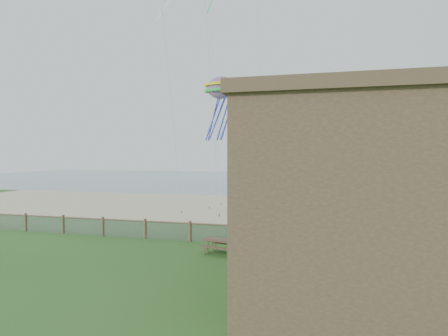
{
  "coord_description": "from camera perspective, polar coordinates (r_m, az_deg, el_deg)",
  "views": [
    {
      "loc": [
        8.33,
        -16.72,
        5.32
      ],
      "look_at": [
        1.6,
        8.0,
        4.42
      ],
      "focal_mm": 32.0,
      "sensor_mm": 36.0,
      "label": 1
    }
  ],
  "objects": [
    {
      "name": "kite_white",
      "position": [
        34.21,
        -8.98,
        22.61
      ],
      "size": [
        2.14,
        2.03,
        2.7
      ],
      "primitive_type": null,
      "rotation": [
        0.44,
        0.0,
        0.93
      ],
      "color": "white"
    },
    {
      "name": "picnic_table",
      "position": [
        21.69,
        -0.28,
        -11.09
      ],
      "size": [
        2.21,
        1.87,
        0.81
      ],
      "primitive_type": null,
      "rotation": [
        0.0,
        0.0,
        -0.25
      ],
      "color": "brown",
      "rests_on": "ground"
    },
    {
      "name": "ground",
      "position": [
        19.42,
        -11.14,
        -13.92
      ],
      "size": [
        160.0,
        160.0,
        0.0
      ],
      "primitive_type": "plane",
      "color": "#254F1B",
      "rests_on": "ground"
    },
    {
      "name": "octopus_kite",
      "position": [
        35.34,
        -0.42,
        8.85
      ],
      "size": [
        3.37,
        2.68,
        6.19
      ],
      "primitive_type": null,
      "rotation": [
        0.0,
        0.0,
        -0.2
      ],
      "color": "red"
    },
    {
      "name": "ocean",
      "position": [
        83.31,
        9.47,
        -1.68
      ],
      "size": [
        160.0,
        68.0,
        0.02
      ],
      "primitive_type": "cube",
      "color": "slate",
      "rests_on": "ground"
    },
    {
      "name": "chainlink_fence",
      "position": [
        24.66,
        -4.86,
        -9.15
      ],
      "size": [
        36.2,
        0.2,
        1.25
      ],
      "primitive_type": null,
      "color": "brown",
      "rests_on": "ground"
    },
    {
      "name": "motel_deck",
      "position": [
        22.79,
        27.18,
        -11.07
      ],
      "size": [
        15.0,
        2.0,
        0.5
      ],
      "primitive_type": "cube",
      "color": "brown",
      "rests_on": "ground"
    },
    {
      "name": "sand_beach",
      "position": [
        39.96,
        3.09,
        -5.64
      ],
      "size": [
        72.0,
        20.0,
        0.02
      ],
      "primitive_type": "cube",
      "color": "#BEB189",
      "rests_on": "ground"
    }
  ]
}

